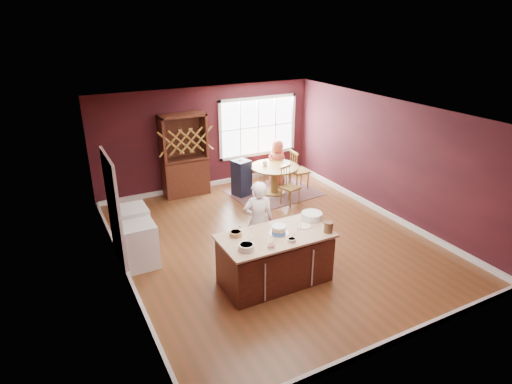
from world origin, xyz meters
The scene contains 27 objects.
room_shell centered at (0.00, 0.00, 1.35)m, with size 7.00×7.00×7.00m.
window centered at (1.50, 3.47, 1.50)m, with size 2.36×0.10×1.66m, color white, non-canonical shape.
doorway centered at (-2.97, 0.60, 1.02)m, with size 0.08×1.26×2.13m, color white, non-canonical shape.
kitchen_island centered at (-0.68, -1.31, 0.44)m, with size 1.92×1.01×0.92m.
dining_table centered at (1.33, 2.22, 0.53)m, with size 1.26×1.26×0.75m.
baker centered at (-0.59, -0.52, 0.80)m, with size 0.58×0.38×1.60m, color silver.
layer_cake centered at (-0.60, -1.29, 0.99)m, with size 0.35×0.35×0.14m, color white, non-canonical shape.
bowl_blue centered at (-1.34, -1.53, 0.97)m, with size 0.26×0.26×0.10m, color silver.
bowl_yellow centered at (-1.29, -1.03, 0.96)m, with size 0.21×0.21×0.08m, color olive.
bowl_pink centered at (-0.95, -1.66, 0.94)m, with size 0.13×0.13×0.05m, color silver.
bowl_olive centered at (-0.56, -1.64, 0.95)m, with size 0.14×0.14×0.05m, color beige.
drinking_glass centered at (-0.23, -1.34, 0.99)m, with size 0.08×0.08×0.15m, color silver.
dinner_plate centered at (-0.07, -1.28, 0.93)m, with size 0.24×0.24×0.02m, color #FCE7C3.
white_tub centered at (0.21, -1.10, 0.98)m, with size 0.38×0.38×0.13m, color white.
stoneware_crock centered at (0.17, -1.64, 1.02)m, with size 0.16×0.16×0.19m, color #433521.
rug centered at (1.33, 2.22, 0.01)m, with size 2.20×1.70×0.01m, color brown.
chair_east centered at (2.10, 2.20, 0.54)m, with size 0.45×0.43×1.08m, color olive, non-canonical shape.
chair_south centered at (1.32, 1.41, 0.49)m, with size 0.41×0.39×0.97m, color brown, non-canonical shape.
chair_north centered at (1.69, 2.94, 0.54)m, with size 0.45×0.43×1.08m, color brown, non-canonical shape.
seated_woman centered at (1.68, 2.71, 0.64)m, with size 0.63×0.41×1.28m, color #C35242.
high_chair centered at (0.52, 2.51, 0.49)m, with size 0.40×0.40×0.98m, color #191D40, non-canonical shape.
toddler centered at (0.58, 2.57, 0.81)m, with size 0.18×0.14×0.26m, color #8CA5BF, non-canonical shape.
table_plate centered at (1.54, 2.09, 0.76)m, with size 0.20×0.20×0.01m, color beige.
table_cup centered at (1.14, 2.39, 0.80)m, with size 0.13×0.13×0.10m, color white.
hutch centered at (-0.75, 3.22, 1.06)m, with size 1.16×0.48×2.12m, color #442E19.
washer centered at (-2.64, 0.28, 0.43)m, with size 0.59×0.57×0.86m, color white.
dryer centered at (-2.64, 0.92, 0.46)m, with size 0.64×0.62×0.93m, color silver.
Camera 1 is at (-3.93, -6.84, 4.35)m, focal length 30.00 mm.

